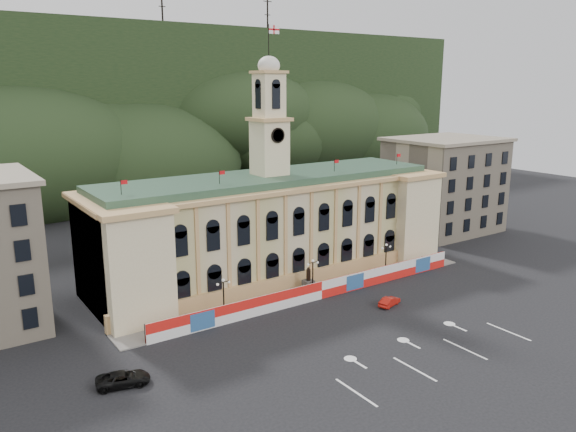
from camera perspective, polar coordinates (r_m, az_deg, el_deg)
ground at (r=68.00m, az=11.32°, el=-12.10°), size 260.00×260.00×0.00m
lane_markings at (r=65.00m, az=14.54°, el=-13.52°), size 26.00×10.00×0.02m
hill_ridge at (r=170.56m, az=-19.36°, el=9.39°), size 230.00×80.00×64.00m
city_hall at (r=85.64m, az=-1.70°, el=-0.92°), size 56.20×17.60×37.10m
side_building_right at (r=115.95m, az=15.58°, el=3.10°), size 21.00×17.00×18.60m
hoarding_fence at (r=77.85m, az=3.41°, el=-7.51°), size 50.00×0.44×2.50m
pavement at (r=80.23m, az=2.18°, el=-7.74°), size 56.00×5.50×0.16m
statue at (r=80.03m, az=2.08°, el=-6.95°), size 1.40×1.40×3.72m
lamp_left at (r=71.60m, az=-6.56°, el=-7.91°), size 1.96×0.44×5.15m
lamp_center at (r=78.64m, az=2.53°, el=-5.87°), size 1.96×0.44×5.15m
lamp_right at (r=87.36m, az=9.92°, el=-4.09°), size 1.96×0.44×5.15m
red_sedan at (r=76.73m, az=10.26°, el=-8.53°), size 3.31×4.45×1.24m
black_suv at (r=59.36m, az=-16.40°, el=-15.58°), size 4.93×6.36×1.44m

